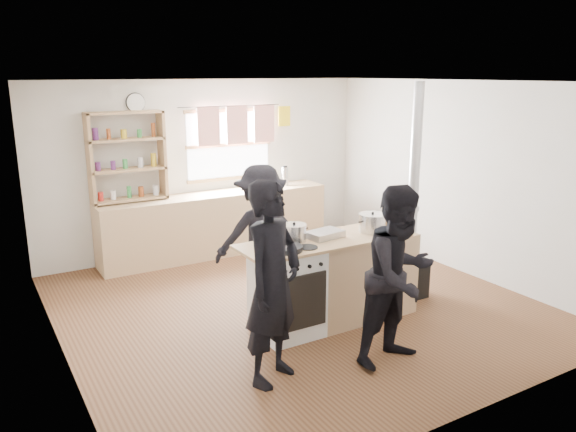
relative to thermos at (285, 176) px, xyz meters
The scene contains 14 objects.
ground 2.71m from the thermos, 117.47° to the right, with size 5.00×5.00×0.01m, color brown.
back_counter 1.30m from the thermos, behind, with size 3.40×0.55×0.90m, color tan.
shelving_unit 2.40m from the thermos, behind, with size 1.00×0.28×1.20m.
thermos is the anchor object (origin of this frame).
cooking_island 3.00m from the thermos, 110.02° to the right, with size 1.97×0.64×0.93m.
skillet_greens 3.35m from the thermos, 120.13° to the right, with size 0.44×0.44×0.05m.
roast_tray 2.93m from the thermos, 112.28° to the right, with size 0.40×0.29×0.07m.
stockpot_stove 3.04m from the thermos, 118.65° to the right, with size 0.25×0.25×0.20m.
stockpot_counter 2.85m from the thermos, 101.15° to the right, with size 0.30×0.30×0.22m.
bread_board 2.77m from the thermos, 94.64° to the right, with size 0.34×0.30×0.12m.
flue_heater 2.69m from the thermos, 86.95° to the right, with size 0.35×0.35×2.50m.
person_near_left 4.09m from the thermos, 121.82° to the right, with size 0.64×0.42×1.76m, color black.
person_near_right 3.91m from the thermos, 105.11° to the right, with size 0.80×0.63×1.65m, color black.
person_far 2.42m from the thermos, 126.84° to the right, with size 1.04×0.60×1.61m, color black.
Camera 1 is at (-3.14, -5.10, 2.60)m, focal length 35.00 mm.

